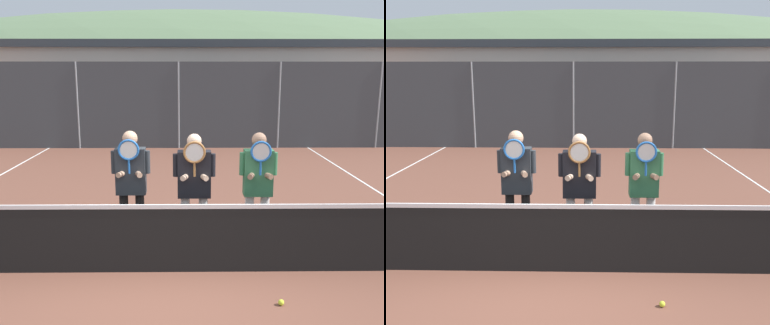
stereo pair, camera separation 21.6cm
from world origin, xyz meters
TOP-DOWN VIEW (x-y plane):
  - ground_plane at (0.00, 0.00)m, footprint 120.00×120.00m
  - hill_distant at (0.00, 53.35)m, footprint 101.14×56.19m
  - clubhouse_building at (-0.04, 18.06)m, footprint 22.11×5.50m
  - fence_back at (0.00, 9.35)m, footprint 20.54×0.06m
  - tennis_net at (0.00, 0.00)m, footprint 12.03×0.09m
  - player_leftmost at (-0.53, 0.78)m, footprint 0.56×0.34m
  - player_center_left at (0.38, 0.65)m, footprint 0.60×0.34m
  - player_center_right at (1.30, 0.71)m, footprint 0.54×0.34m
  - car_far_left at (-5.10, 12.93)m, footprint 4.73×2.10m
  - car_left_of_center at (0.32, 13.00)m, footprint 4.78×1.93m
  - car_center at (5.73, 13.09)m, footprint 4.71×2.03m
  - tennis_ball_on_court at (1.34, -0.84)m, footprint 0.07×0.07m

SIDE VIEW (x-z plane):
  - ground_plane at x=0.00m, z-range 0.00..0.00m
  - hill_distant at x=0.00m, z-range -9.83..9.83m
  - tennis_ball_on_court at x=1.34m, z-range 0.00..0.07m
  - tennis_net at x=0.00m, z-range -0.03..0.99m
  - car_far_left at x=-5.10m, z-range 0.02..1.76m
  - car_left_of_center at x=0.32m, z-range 0.02..1.77m
  - car_center at x=5.73m, z-range 0.01..1.86m
  - player_center_right at x=1.30m, z-range 0.15..1.90m
  - player_center_left at x=0.38m, z-range 0.16..1.90m
  - player_leftmost at x=-0.53m, z-range 0.16..1.93m
  - fence_back at x=0.00m, z-range 0.00..2.91m
  - clubhouse_building at x=-0.04m, z-range 0.02..4.09m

